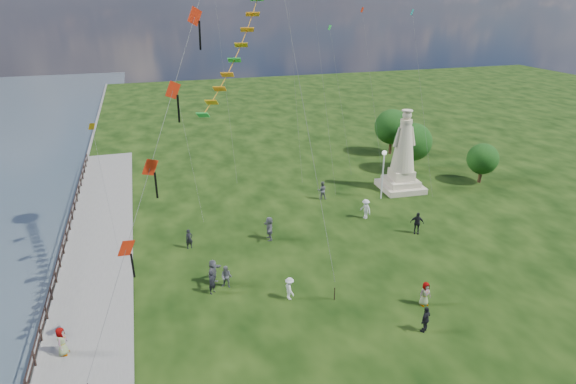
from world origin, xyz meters
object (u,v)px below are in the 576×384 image
object	(u,v)px
person_8	(366,209)
statue	(403,160)
person_0	(212,282)
person_10	(62,343)
lamppost	(384,164)
person_11	(269,228)
person_2	(290,288)
person_7	(322,190)
person_9	(417,223)
person_4	(425,294)
person_5	(213,272)
person_6	(189,239)
person_3	(426,319)
person_1	(226,277)

from	to	relation	value
person_8	statue	bearing A→B (deg)	109.60
person_0	person_10	distance (m)	9.06
lamppost	person_11	distance (m)	13.19
person_8	person_2	bearing A→B (deg)	-65.51
statue	person_11	world-z (taller)	statue
person_7	person_9	size ratio (longest dim) A/B	0.94
person_9	person_10	size ratio (longest dim) A/B	1.12
person_4	person_2	bearing A→B (deg)	154.23
person_5	person_6	bearing A→B (deg)	44.63
person_3	person_6	distance (m)	17.91
person_2	person_9	distance (m)	13.51
person_3	lamppost	bearing A→B (deg)	-142.45
person_5	person_10	distance (m)	9.73
person_0	person_8	size ratio (longest dim) A/B	0.91
person_3	person_8	xyz separation A→B (m)	(3.24, 14.57, 0.05)
person_2	person_9	size ratio (longest dim) A/B	0.82
lamppost	person_8	bearing A→B (deg)	-133.29
person_0	person_5	distance (m)	1.10
person_5	person_10	xyz separation A→B (m)	(-8.60, -4.55, -0.05)
person_4	person_8	world-z (taller)	person_8
person_6	person_11	xyz separation A→B (m)	(6.09, -0.36, 0.18)
statue	person_6	bearing A→B (deg)	-160.61
lamppost	person_5	bearing A→B (deg)	-150.47
person_4	person_5	world-z (taller)	person_5
person_8	person_9	world-z (taller)	person_9
person_2	person_8	bearing A→B (deg)	-53.45
person_0	person_11	world-z (taller)	person_11
person_6	person_8	world-z (taller)	person_8
person_7	person_10	bearing A→B (deg)	51.21
person_3	person_6	world-z (taller)	person_3
lamppost	person_3	world-z (taller)	lamppost
person_5	person_2	bearing A→B (deg)	-92.17
person_5	person_7	world-z (taller)	person_5
person_6	person_0	bearing A→B (deg)	-95.50
person_1	person_11	distance (m)	7.13
person_0	person_1	world-z (taller)	person_0
lamppost	person_1	bearing A→B (deg)	-147.57
person_6	person_9	bearing A→B (deg)	-21.31
statue	person_2	size ratio (longest dim) A/B	5.22
person_1	person_6	bearing A→B (deg)	134.07
person_0	person_4	distance (m)	13.21
person_0	person_11	bearing A→B (deg)	7.43
person_7	lamppost	bearing A→B (deg)	177.42
person_3	person_5	world-z (taller)	person_5
lamppost	person_2	size ratio (longest dim) A/B	3.12
person_4	person_8	bearing A→B (deg)	76.74
statue	person_10	bearing A→B (deg)	-147.58
person_1	person_4	xyz separation A→B (m)	(11.23, -5.41, 0.01)
person_3	person_5	xyz separation A→B (m)	(-10.63, 8.34, 0.06)
person_5	person_9	distance (m)	16.73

